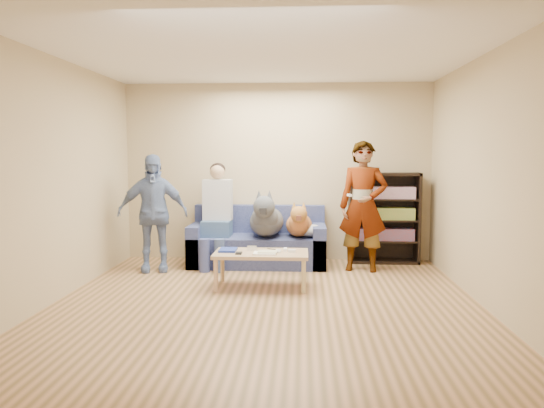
# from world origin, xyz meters

# --- Properties ---
(ground) EXTENTS (5.00, 5.00, 0.00)m
(ground) POSITION_xyz_m (0.00, 0.00, 0.00)
(ground) COLOR brown
(ground) RESTS_ON ground
(ceiling) EXTENTS (5.00, 5.00, 0.00)m
(ceiling) POSITION_xyz_m (0.00, 0.00, 2.60)
(ceiling) COLOR white
(ceiling) RESTS_ON ground
(wall_back) EXTENTS (4.50, 0.00, 4.50)m
(wall_back) POSITION_xyz_m (0.00, 2.50, 1.30)
(wall_back) COLOR tan
(wall_back) RESTS_ON ground
(wall_front) EXTENTS (4.50, 0.00, 4.50)m
(wall_front) POSITION_xyz_m (0.00, -2.50, 1.30)
(wall_front) COLOR tan
(wall_front) RESTS_ON ground
(wall_left) EXTENTS (0.00, 5.00, 5.00)m
(wall_left) POSITION_xyz_m (-2.25, 0.00, 1.30)
(wall_left) COLOR tan
(wall_left) RESTS_ON ground
(wall_right) EXTENTS (0.00, 5.00, 5.00)m
(wall_right) POSITION_xyz_m (2.25, 0.00, 1.30)
(wall_right) COLOR tan
(wall_right) RESTS_ON ground
(blanket) EXTENTS (0.47, 0.40, 0.16)m
(blanket) POSITION_xyz_m (0.48, 1.97, 0.51)
(blanket) COLOR silver
(blanket) RESTS_ON sofa
(person_standing_right) EXTENTS (0.70, 0.52, 1.75)m
(person_standing_right) POSITION_xyz_m (1.19, 1.77, 0.87)
(person_standing_right) COLOR gray
(person_standing_right) RESTS_ON ground
(person_standing_left) EXTENTS (0.98, 0.56, 1.57)m
(person_standing_left) POSITION_xyz_m (-1.62, 1.58, 0.78)
(person_standing_left) COLOR #7D9BC8
(person_standing_left) RESTS_ON ground
(held_controller) EXTENTS (0.06, 0.12, 0.03)m
(held_controller) POSITION_xyz_m (0.99, 1.57, 1.04)
(held_controller) COLOR white
(held_controller) RESTS_ON person_standing_right
(notebook_blue) EXTENTS (0.20, 0.26, 0.03)m
(notebook_blue) POSITION_xyz_m (-0.50, 0.84, 0.43)
(notebook_blue) COLOR navy
(notebook_blue) RESTS_ON coffee_table
(papers) EXTENTS (0.26, 0.20, 0.02)m
(papers) POSITION_xyz_m (-0.05, 0.69, 0.43)
(papers) COLOR white
(papers) RESTS_ON coffee_table
(magazine) EXTENTS (0.22, 0.17, 0.01)m
(magazine) POSITION_xyz_m (-0.02, 0.71, 0.44)
(magazine) COLOR beige
(magazine) RESTS_ON coffee_table
(camera_silver) EXTENTS (0.11, 0.06, 0.05)m
(camera_silver) POSITION_xyz_m (-0.22, 0.91, 0.45)
(camera_silver) COLOR silver
(camera_silver) RESTS_ON coffee_table
(controller_a) EXTENTS (0.04, 0.13, 0.03)m
(controller_a) POSITION_xyz_m (0.18, 0.89, 0.43)
(controller_a) COLOR white
(controller_a) RESTS_ON coffee_table
(controller_b) EXTENTS (0.09, 0.06, 0.03)m
(controller_b) POSITION_xyz_m (0.26, 0.81, 0.43)
(controller_b) COLOR white
(controller_b) RESTS_ON coffee_table
(headphone_cup_a) EXTENTS (0.07, 0.07, 0.02)m
(headphone_cup_a) POSITION_xyz_m (0.10, 0.77, 0.43)
(headphone_cup_a) COLOR white
(headphone_cup_a) RESTS_ON coffee_table
(headphone_cup_b) EXTENTS (0.07, 0.07, 0.02)m
(headphone_cup_b) POSITION_xyz_m (0.10, 0.85, 0.43)
(headphone_cup_b) COLOR silver
(headphone_cup_b) RESTS_ON coffee_table
(pen_orange) EXTENTS (0.13, 0.06, 0.01)m
(pen_orange) POSITION_xyz_m (-0.12, 0.63, 0.42)
(pen_orange) COLOR orange
(pen_orange) RESTS_ON coffee_table
(pen_black) EXTENTS (0.13, 0.08, 0.01)m
(pen_black) POSITION_xyz_m (0.02, 0.97, 0.42)
(pen_black) COLOR black
(pen_black) RESTS_ON coffee_table
(wallet) EXTENTS (0.07, 0.12, 0.02)m
(wallet) POSITION_xyz_m (-0.35, 0.67, 0.43)
(wallet) COLOR black
(wallet) RESTS_ON coffee_table
(sofa) EXTENTS (1.90, 0.85, 0.82)m
(sofa) POSITION_xyz_m (-0.25, 2.10, 0.28)
(sofa) COLOR #515B93
(sofa) RESTS_ON ground
(person_seated) EXTENTS (0.40, 0.73, 1.47)m
(person_seated) POSITION_xyz_m (-0.82, 1.97, 0.77)
(person_seated) COLOR #3C5885
(person_seated) RESTS_ON sofa
(dog_gray) EXTENTS (0.47, 1.28, 0.68)m
(dog_gray) POSITION_xyz_m (-0.12, 1.92, 0.67)
(dog_gray) COLOR #494B52
(dog_gray) RESTS_ON sofa
(dog_tan) EXTENTS (0.36, 1.14, 0.53)m
(dog_tan) POSITION_xyz_m (0.33, 1.95, 0.61)
(dog_tan) COLOR #B87038
(dog_tan) RESTS_ON sofa
(coffee_table) EXTENTS (1.10, 0.60, 0.42)m
(coffee_table) POSITION_xyz_m (-0.10, 0.79, 0.37)
(coffee_table) COLOR tan
(coffee_table) RESTS_ON ground
(bookshelf) EXTENTS (1.00, 0.34, 1.30)m
(bookshelf) POSITION_xyz_m (1.55, 2.33, 0.68)
(bookshelf) COLOR black
(bookshelf) RESTS_ON ground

